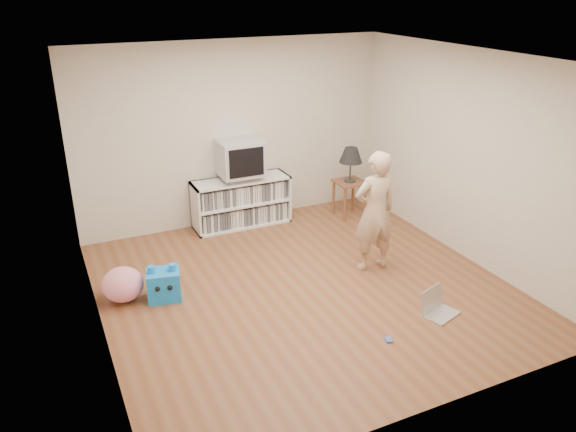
% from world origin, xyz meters
% --- Properties ---
extents(ground, '(4.50, 4.50, 0.00)m').
position_xyz_m(ground, '(0.00, 0.00, 0.00)').
color(ground, brown).
rests_on(ground, ground).
extents(walls, '(4.52, 4.52, 2.60)m').
position_xyz_m(walls, '(0.00, 0.00, 1.30)').
color(walls, beige).
rests_on(walls, ground).
extents(ceiling, '(4.50, 4.50, 0.01)m').
position_xyz_m(ceiling, '(0.00, 0.00, 2.60)').
color(ceiling, white).
rests_on(ceiling, walls).
extents(media_unit, '(1.40, 0.45, 0.70)m').
position_xyz_m(media_unit, '(-0.01, 2.04, 0.35)').
color(media_unit, white).
rests_on(media_unit, ground).
extents(dvd_deck, '(0.45, 0.35, 0.07)m').
position_xyz_m(dvd_deck, '(-0.01, 2.02, 0.73)').
color(dvd_deck, gray).
rests_on(dvd_deck, media_unit).
extents(crt_tv, '(0.60, 0.53, 0.50)m').
position_xyz_m(crt_tv, '(-0.01, 2.02, 1.02)').
color(crt_tv, '#ADADB2').
rests_on(crt_tv, dvd_deck).
extents(side_table, '(0.42, 0.42, 0.55)m').
position_xyz_m(side_table, '(1.58, 1.65, 0.42)').
color(side_table, brown).
rests_on(side_table, ground).
extents(table_lamp, '(0.34, 0.34, 0.52)m').
position_xyz_m(table_lamp, '(1.58, 1.65, 0.94)').
color(table_lamp, '#333333').
rests_on(table_lamp, side_table).
extents(person, '(0.57, 0.39, 1.51)m').
position_xyz_m(person, '(0.98, 0.09, 0.75)').
color(person, '#CDA98B').
rests_on(person, ground).
extents(laptop, '(0.45, 0.41, 0.26)m').
position_xyz_m(laptop, '(1.06, -1.08, 0.07)').
color(laptop, silver).
rests_on(laptop, ground).
extents(playing_cards, '(0.09, 0.10, 0.02)m').
position_xyz_m(playing_cards, '(0.30, -1.30, 0.01)').
color(playing_cards, '#4366B3').
rests_on(playing_cards, ground).
extents(plush_blue, '(0.41, 0.36, 0.42)m').
position_xyz_m(plush_blue, '(-1.53, 0.45, 0.18)').
color(plush_blue, '#1285FA').
rests_on(plush_blue, ground).
extents(plush_pink, '(0.59, 0.59, 0.39)m').
position_xyz_m(plush_pink, '(-1.95, 0.61, 0.19)').
color(plush_pink, pink).
rests_on(plush_pink, ground).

